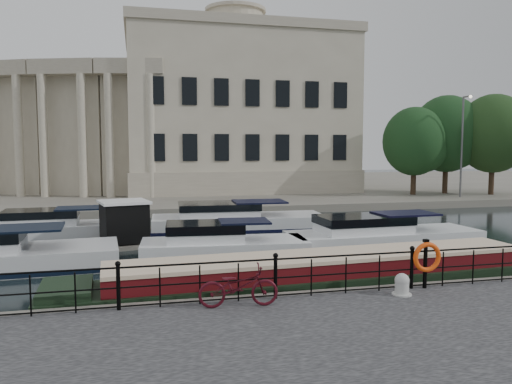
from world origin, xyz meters
TOP-DOWN VIEW (x-y plane):
  - ground_plane at (0.00, 0.00)m, footprint 160.00×160.00m
  - far_bank at (0.00, 39.00)m, footprint 120.00×42.00m
  - railing at (0.00, -2.25)m, footprint 24.14×0.14m
  - civic_building at (-1.00, 34.71)m, footprint 53.55×31.84m
  - lamp_posts at (26.00, 20.70)m, footprint 8.24×1.55m
  - bicycle at (-1.09, -2.70)m, footprint 2.05×0.85m
  - mooring_bollard at (3.41, -2.75)m, footprint 0.53×0.53m
  - life_ring_post at (4.39, -2.37)m, footprint 0.86×0.22m
  - narrowboat at (2.25, -0.21)m, footprint 17.06×3.16m
  - harbour_hut at (-4.09, 8.85)m, footprint 3.35×2.98m
  - cabin_cruisers at (-1.32, 8.00)m, footprint 24.73×10.62m
  - trees at (23.33, 22.84)m, footprint 12.18×7.95m

SIDE VIEW (x-z plane):
  - ground_plane at x=0.00m, z-range 0.00..0.00m
  - far_bank at x=0.00m, z-range 0.00..0.55m
  - narrowboat at x=2.25m, z-range -0.44..1.17m
  - cabin_cruisers at x=-1.32m, z-range -0.63..1.36m
  - mooring_bollard at x=3.41m, z-range 0.53..1.13m
  - harbour_hut at x=-4.09m, z-range -0.14..2.04m
  - bicycle at x=-1.09m, z-range 0.55..1.60m
  - railing at x=0.00m, z-range 0.59..1.81m
  - life_ring_post at x=4.39m, z-range 0.73..2.13m
  - lamp_posts at x=26.00m, z-range 0.76..8.83m
  - trees at x=23.33m, z-range 1.09..9.62m
  - civic_building at x=-1.00m, z-range -1.39..15.46m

